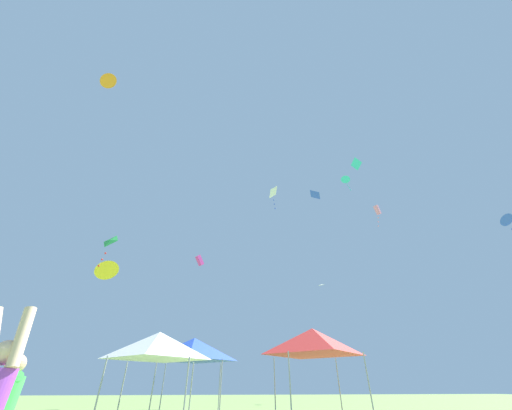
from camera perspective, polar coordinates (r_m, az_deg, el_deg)
The scene contains 14 objects.
canopy_tent_white at distance 12.89m, azimuth -18.86°, elevation -24.88°, with size 2.98×2.98×3.19m.
canopy_tent_blue at distance 16.93m, azimuth -12.32°, elevation -26.17°, with size 3.30×3.30×3.53m.
canopy_tent_red at distance 14.28m, azimuth 11.31°, elevation -25.03°, with size 3.35×3.35×3.59m.
kite_blue_delta at distance 17.32m, azimuth 41.14°, elevation -2.27°, with size 0.64×0.54×1.25m.
kite_green_diamond at distance 15.91m, azimuth -27.07°, elevation -6.52°, with size 0.67×0.64×1.67m.
kite_cyan_delta at distance 34.91m, azimuth 17.38°, elevation 4.83°, with size 1.44×1.44×1.99m.
kite_blue_diamond at distance 39.69m, azimuth 11.68°, elevation 2.08°, with size 1.78×1.64×0.63m.
kite_cyan_diamond at distance 40.77m, azimuth 19.29°, elevation 7.74°, with size 1.63×1.77×0.67m.
kite_pink_box at distance 27.26m, azimuth 22.96°, elevation -0.99°, with size 0.74×0.66×1.98m.
kite_magenta_box at distance 31.21m, azimuth -11.13°, elevation -10.75°, with size 1.02×0.95×1.10m.
kite_orange_delta at distance 30.96m, azimuth -27.32°, elevation 21.13°, with size 1.27×1.47×1.03m.
kite_white_delta at distance 37.22m, azimuth 12.84°, elevation -15.18°, with size 0.99×0.99×0.27m.
kite_white_diamond at distance 29.96m, azimuth 3.32°, elevation 2.39°, with size 1.12×1.12×2.36m.
kite_yellow_delta at distance 23.38m, azimuth -27.52°, elevation -11.29°, with size 2.04×2.01×1.19m.
Camera 1 is at (0.40, -4.90, 1.37)m, focal length 20.15 mm.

